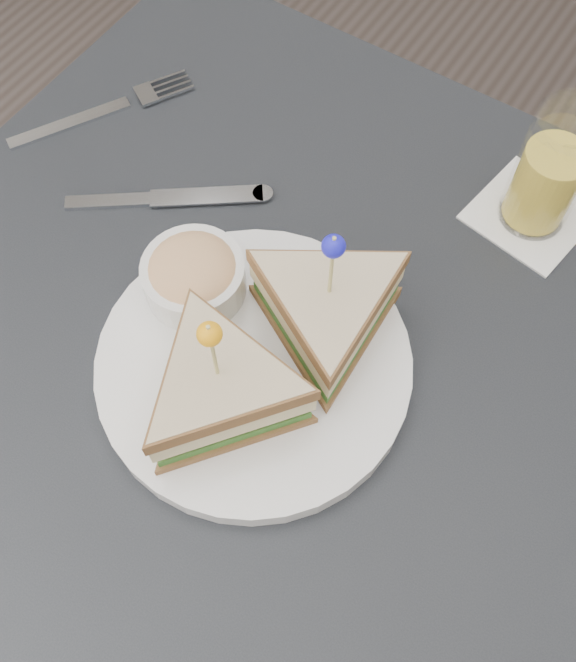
# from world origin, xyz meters

# --- Properties ---
(ground_plane) EXTENTS (3.50, 3.50, 0.00)m
(ground_plane) POSITION_xyz_m (0.00, 0.00, 0.00)
(ground_plane) COLOR #3F3833
(table) EXTENTS (0.80, 0.80, 0.75)m
(table) POSITION_xyz_m (0.00, 0.00, 0.67)
(table) COLOR black
(table) RESTS_ON ground
(plate_meal) EXTENTS (0.36, 0.36, 0.16)m
(plate_meal) POSITION_xyz_m (-0.00, -0.01, 0.80)
(plate_meal) COLOR white
(plate_meal) RESTS_ON table
(cutlery_fork) EXTENTS (0.12, 0.19, 0.01)m
(cutlery_fork) POSITION_xyz_m (-0.32, 0.16, 0.75)
(cutlery_fork) COLOR silver
(cutlery_fork) RESTS_ON table
(cutlery_knife) EXTENTS (0.18, 0.14, 0.01)m
(cutlery_knife) POSITION_xyz_m (-0.20, 0.09, 0.75)
(cutlery_knife) COLOR silver
(cutlery_knife) RESTS_ON table
(drink_set) EXTENTS (0.12, 0.12, 0.14)m
(drink_set) POSITION_xyz_m (0.13, 0.28, 0.81)
(drink_set) COLOR white
(drink_set) RESTS_ON table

